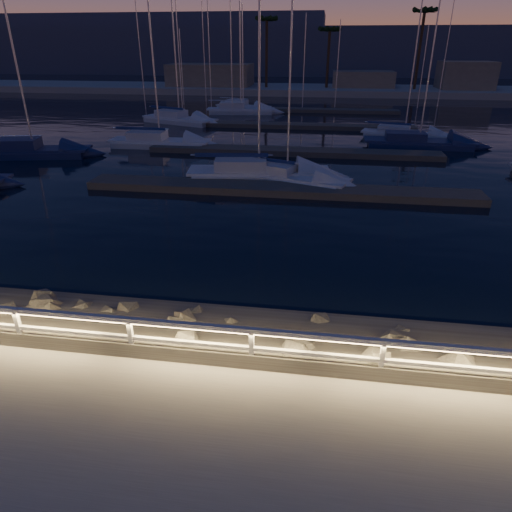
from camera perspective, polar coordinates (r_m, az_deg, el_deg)
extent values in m
plane|color=#AFAB9E|center=(11.46, -5.62, -12.97)|extent=(400.00, 400.00, 0.00)
cube|color=#AFAB9E|center=(9.77, -9.33, -22.31)|extent=(240.00, 5.00, 0.20)
cube|color=slate|center=(12.81, -3.95, -9.97)|extent=(240.00, 3.45, 1.29)
plane|color=black|center=(89.08, 7.42, 19.91)|extent=(320.00, 320.00, 0.00)
plane|color=black|center=(12.24, -5.37, -17.41)|extent=(400.00, 400.00, 0.00)
cube|color=silver|center=(13.18, -27.54, -7.87)|extent=(0.11, 0.11, 1.00)
cube|color=silver|center=(11.76, -15.37, -9.76)|extent=(0.11, 0.11, 1.00)
cube|color=silver|center=(10.99, -0.56, -11.46)|extent=(0.11, 0.11, 1.00)
cube|color=silver|center=(11.01, 15.43, -12.44)|extent=(0.11, 0.11, 1.00)
cube|color=silver|center=(10.88, -5.84, -8.81)|extent=(44.00, 0.12, 0.12)
cube|color=silver|center=(11.16, -5.73, -10.95)|extent=(44.00, 0.09, 0.09)
cube|color=#F6BD6F|center=(10.91, -5.85, -9.22)|extent=(44.00, 0.04, 0.03)
sphere|color=slate|center=(13.86, -25.03, -8.37)|extent=(0.93, 0.93, 0.93)
cube|color=#5C544C|center=(25.93, 2.88, 8.32)|extent=(22.00, 2.00, 0.40)
cube|color=#5C544C|center=(35.59, 4.60, 12.88)|extent=(22.00, 2.00, 0.40)
cube|color=#5C544C|center=(47.37, 5.75, 15.87)|extent=(22.00, 2.00, 0.40)
cube|color=#5C544C|center=(59.24, 6.46, 17.66)|extent=(22.00, 2.00, 0.40)
cube|color=#AFAB9E|center=(83.07, 7.30, 19.83)|extent=(160.00, 14.00, 1.20)
cube|color=gray|center=(85.37, -5.68, 21.39)|extent=(14.00, 8.00, 4.00)
cube|color=gray|center=(84.10, 13.20, 20.50)|extent=(10.00, 6.00, 3.00)
cube|color=gray|center=(85.63, 24.67, 19.62)|extent=(8.00, 7.00, 4.60)
cylinder|color=#463320|center=(81.40, 1.33, 24.03)|extent=(0.44, 0.44, 10.50)
cylinder|color=#463320|center=(81.75, 9.01, 23.24)|extent=(0.44, 0.44, 9.00)
cylinder|color=#463320|center=(81.86, 19.75, 23.08)|extent=(0.44, 0.44, 11.50)
cube|color=#3C435D|center=(138.78, 8.26, 23.53)|extent=(220.00, 30.00, 14.00)
cube|color=#3C435D|center=(161.29, -15.56, 23.83)|extent=(120.00, 25.00, 18.00)
cube|color=silver|center=(27.95, 3.90, 9.43)|extent=(7.35, 4.64, 0.50)
cube|color=silver|center=(27.87, 3.92, 10.06)|extent=(7.77, 4.52, 0.14)
cube|color=silver|center=(28.20, 2.13, 10.96)|extent=(3.15, 2.59, 0.59)
cylinder|color=silver|center=(26.95, 4.33, 22.79)|extent=(0.11, 0.11, 12.11)
cylinder|color=silver|center=(28.31, 1.25, 11.97)|extent=(4.11, 1.61, 0.07)
cube|color=navy|center=(38.38, -25.91, 11.32)|extent=(7.76, 4.00, 0.63)
cube|color=navy|center=(38.31, -26.03, 11.90)|extent=(8.28, 3.77, 0.17)
cube|color=navy|center=(38.63, -27.58, 12.31)|extent=(3.21, 2.43, 0.74)
cylinder|color=silver|center=(37.65, -28.01, 21.54)|extent=(0.14, 0.14, 12.85)
cylinder|color=silver|center=(38.74, -28.46, 13.03)|extent=(4.54, 1.08, 0.09)
cube|color=silver|center=(28.60, 0.38, 9.85)|extent=(8.29, 3.73, 0.62)
cube|color=silver|center=(28.50, 0.38, 10.62)|extent=(8.89, 3.43, 0.17)
cube|color=silver|center=(28.43, -1.90, 11.39)|extent=(3.35, 2.40, 0.74)
cylinder|color=silver|center=(27.60, 0.42, 24.95)|extent=(0.14, 0.14, 13.88)
cylinder|color=silver|center=(28.33, -3.07, 12.50)|extent=(4.96, 0.77, 0.09)
cube|color=silver|center=(57.35, -1.89, 17.50)|extent=(7.67, 3.31, 0.63)
cube|color=silver|center=(57.30, -1.89, 17.90)|extent=(8.24, 3.01, 0.17)
cube|color=silver|center=(57.33, -2.98, 18.29)|extent=(3.08, 2.18, 0.75)
cylinder|color=silver|center=(56.86, -1.99, 24.48)|extent=(0.14, 0.14, 12.90)
cylinder|color=silver|center=(57.31, -3.54, 18.85)|extent=(4.62, 0.62, 0.09)
cube|color=silver|center=(38.94, -11.85, 13.42)|extent=(7.52, 2.54, 0.59)
cube|color=silver|center=(38.87, -11.90, 13.96)|extent=(8.14, 2.17, 0.16)
cube|color=silver|center=(39.17, -13.43, 14.46)|extent=(2.93, 1.89, 0.69)
cylinder|color=silver|center=(38.22, -12.84, 23.73)|extent=(0.13, 0.13, 13.03)
cylinder|color=silver|center=(39.27, -14.24, 15.19)|extent=(4.69, 0.11, 0.09)
cube|color=silver|center=(43.81, 18.02, 14.01)|extent=(7.19, 3.92, 0.49)
cube|color=silver|center=(43.76, 18.08, 14.41)|extent=(7.65, 3.73, 0.13)
cube|color=silver|center=(43.81, 16.87, 14.99)|extent=(3.00, 2.32, 0.58)
cylinder|color=silver|center=(43.19, 19.21, 22.24)|extent=(0.11, 0.11, 11.86)
cylinder|color=silver|center=(43.80, 16.31, 15.65)|extent=(4.15, 1.14, 0.07)
cube|color=navy|center=(40.41, 19.65, 12.94)|extent=(8.11, 2.95, 0.54)
cube|color=navy|center=(40.35, 19.72, 13.41)|extent=(8.77, 2.57, 0.15)
cube|color=navy|center=(40.14, 18.19, 14.07)|extent=(3.19, 2.11, 0.64)
cylinder|color=silver|center=(39.71, 21.31, 23.38)|extent=(0.12, 0.12, 13.93)
cylinder|color=silver|center=(39.99, 17.47, 14.84)|extent=(5.01, 0.25, 0.08)
cube|color=silver|center=(60.73, -1.60, 17.93)|extent=(6.88, 4.11, 0.55)
cube|color=silver|center=(60.69, -1.61, 18.26)|extent=(7.29, 3.97, 0.15)
cube|color=silver|center=(61.08, -2.40, 18.62)|extent=(2.92, 2.34, 0.65)
cylinder|color=silver|center=(60.29, -1.68, 23.71)|extent=(0.12, 0.12, 11.33)
cylinder|color=silver|center=(61.25, -2.80, 19.11)|extent=(3.90, 1.35, 0.08)
cube|color=silver|center=(50.78, -9.51, 16.22)|extent=(8.21, 5.33, 0.61)
cube|color=silver|center=(50.73, -9.54, 16.65)|extent=(8.67, 5.22, 0.17)
cube|color=silver|center=(51.37, -10.55, 17.11)|extent=(3.55, 2.95, 0.72)
cylinder|color=silver|center=(50.23, -10.15, 24.43)|extent=(0.13, 0.13, 13.55)
cylinder|color=silver|center=(51.65, -11.08, 17.74)|extent=(4.56, 1.91, 0.09)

